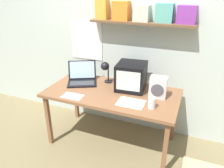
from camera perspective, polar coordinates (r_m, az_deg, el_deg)
name	(u,v)px	position (r m, az deg, el deg)	size (l,w,h in m)	color
ground_plane	(112,140)	(2.97, 0.00, -14.53)	(12.00, 12.00, 0.00)	olive
back_wall	(127,33)	(2.84, 4.05, 13.04)	(5.60, 0.24, 2.60)	silver
corner_desk	(112,96)	(2.61, 0.00, -3.18)	(1.55, 0.79, 0.72)	brown
crt_monitor	(131,76)	(2.61, 5.05, 2.02)	(0.36, 0.38, 0.32)	black
laptop	(82,77)	(2.85, -7.81, 1.77)	(0.47, 0.45, 0.25)	black
desk_lamp	(105,68)	(2.72, -1.72, 4.17)	(0.12, 0.17, 0.29)	black
juice_glass	(152,103)	(2.26, 10.36, -5.00)	(0.07, 0.07, 0.12)	white
space_heater	(158,87)	(2.45, 11.94, -0.83)	(0.19, 0.12, 0.25)	silver
open_notebook	(73,96)	(2.51, -10.26, -3.15)	(0.24, 0.15, 0.00)	white
loose_paper_near_laptop	(131,103)	(2.35, 4.95, -4.92)	(0.29, 0.22, 0.00)	white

